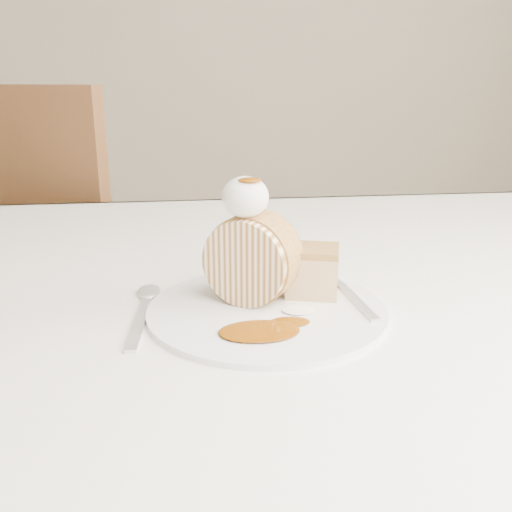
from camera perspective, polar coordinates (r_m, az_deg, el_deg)
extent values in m
cube|color=white|center=(0.74, 1.27, -2.95)|extent=(1.40, 0.90, 0.04)
cube|color=white|center=(1.19, -1.82, -0.88)|extent=(1.40, 0.01, 0.28)
cube|color=brown|center=(1.59, -17.68, -2.27)|extent=(0.59, 0.59, 0.04)
cube|color=brown|center=(1.36, -23.24, 5.28)|extent=(0.44, 0.21, 0.48)
cylinder|color=brown|center=(1.76, -8.06, -8.30)|extent=(0.04, 0.04, 0.45)
cylinder|color=brown|center=(1.94, -18.95, -6.66)|extent=(0.04, 0.04, 0.45)
cylinder|color=brown|center=(1.45, -14.09, -14.73)|extent=(0.04, 0.04, 0.45)
cylinder|color=white|center=(0.60, 1.07, -5.44)|extent=(0.31, 0.31, 0.01)
cylinder|color=#FFE1B1|center=(0.60, -0.41, -0.30)|extent=(0.11, 0.09, 0.09)
cube|color=#B98546|center=(0.63, 5.66, -1.78)|extent=(0.07, 0.06, 0.05)
ellipsoid|color=white|center=(0.58, -1.08, 5.92)|extent=(0.05, 0.05, 0.04)
ellipsoid|color=#6F3504|center=(0.57, -0.63, 8.11)|extent=(0.02, 0.02, 0.01)
cube|color=silver|center=(0.62, 10.02, -4.44)|extent=(0.03, 0.15, 0.00)
cube|color=silver|center=(0.59, -11.57, -6.57)|extent=(0.03, 0.16, 0.00)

